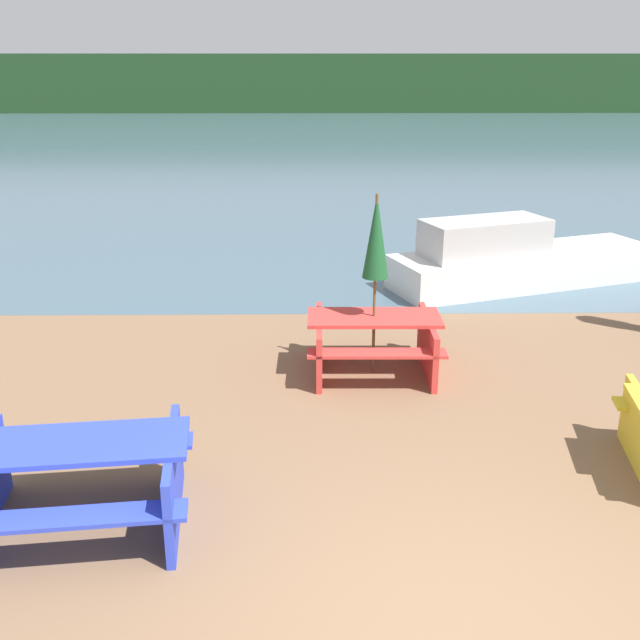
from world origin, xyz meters
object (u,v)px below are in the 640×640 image
object	(u,v)px
picnic_table_blue	(77,476)
picnic_table_red	(374,338)
umbrella_darkgreen	(376,238)
boat	(515,260)

from	to	relation	value
picnic_table_blue	picnic_table_red	bearing A→B (deg)	50.27
picnic_table_blue	umbrella_darkgreen	size ratio (longest dim) A/B	0.89
picnic_table_red	picnic_table_blue	bearing A→B (deg)	-129.73
umbrella_darkgreen	boat	xyz separation A→B (m)	(2.71, 3.73, -1.26)
picnic_table_red	boat	size ratio (longest dim) A/B	0.33
picnic_table_blue	umbrella_darkgreen	distance (m)	4.35
picnic_table_blue	umbrella_darkgreen	xyz separation A→B (m)	(2.67, 3.21, 1.22)
picnic_table_blue	picnic_table_red	world-z (taller)	picnic_table_blue
picnic_table_red	umbrella_darkgreen	size ratio (longest dim) A/B	0.74
picnic_table_blue	picnic_table_red	size ratio (longest dim) A/B	1.20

